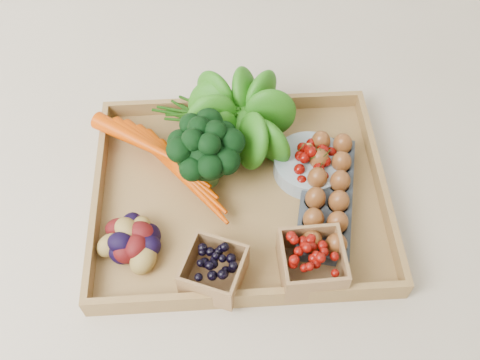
{
  "coord_description": "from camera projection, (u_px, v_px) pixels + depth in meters",
  "views": [
    {
      "loc": [
        -0.03,
        -0.57,
        0.87
      ],
      "look_at": [
        0.0,
        0.0,
        0.06
      ],
      "focal_mm": 40.0,
      "sensor_mm": 36.0,
      "label": 1
    }
  ],
  "objects": [
    {
      "name": "ground",
      "position": [
        240.0,
        198.0,
        1.04
      ],
      "size": [
        4.0,
        4.0,
        0.0
      ],
      "primitive_type": "plane",
      "color": "beige",
      "rests_on": "ground"
    },
    {
      "name": "carrots",
      "position": [
        176.0,
        165.0,
        1.03
      ],
      "size": [
        0.24,
        0.17,
        0.06
      ],
      "primitive_type": null,
      "color": "#D04000",
      "rests_on": "tray"
    },
    {
      "name": "punnet_blackberry",
      "position": [
        214.0,
        270.0,
        0.9
      ],
      "size": [
        0.12,
        0.12,
        0.07
      ],
      "primitive_type": "cube",
      "rotation": [
        0.0,
        0.0,
        -0.38
      ],
      "color": "black",
      "rests_on": "tray"
    },
    {
      "name": "punnet_raspberry",
      "position": [
        311.0,
        262.0,
        0.9
      ],
      "size": [
        0.11,
        0.11,
        0.07
      ],
      "primitive_type": "cube",
      "rotation": [
        0.0,
        0.0,
        0.04
      ],
      "color": "#680904",
      "rests_on": "tray"
    },
    {
      "name": "lettuce",
      "position": [
        241.0,
        115.0,
        1.04
      ],
      "size": [
        0.16,
        0.16,
        0.16
      ],
      "primitive_type": "sphere",
      "color": "#1F5C0E",
      "rests_on": "tray"
    },
    {
      "name": "egg_carton",
      "position": [
        326.0,
        198.0,
        1.0
      ],
      "size": [
        0.15,
        0.28,
        0.03
      ],
      "primitive_type": "cube",
      "rotation": [
        0.0,
        0.0,
        -0.22
      ],
      "color": "#3A414A",
      "rests_on": "tray"
    },
    {
      "name": "broccoli",
      "position": [
        206.0,
        163.0,
        1.0
      ],
      "size": [
        0.14,
        0.14,
        0.11
      ],
      "primitive_type": null,
      "color": "black",
      "rests_on": "tray"
    },
    {
      "name": "tray",
      "position": [
        240.0,
        196.0,
        1.04
      ],
      "size": [
        0.55,
        0.45,
        0.01
      ],
      "primitive_type": "cube",
      "color": "#9D7742",
      "rests_on": "ground"
    },
    {
      "name": "potatoes",
      "position": [
        131.0,
        237.0,
        0.93
      ],
      "size": [
        0.13,
        0.13,
        0.07
      ],
      "primitive_type": null,
      "color": "#450B0C",
      "rests_on": "tray"
    },
    {
      "name": "cherry_bowl",
      "position": [
        310.0,
        165.0,
        1.04
      ],
      "size": [
        0.14,
        0.14,
        0.04
      ],
      "primitive_type": "cylinder",
      "color": "#8C9EA5",
      "rests_on": "tray"
    }
  ]
}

